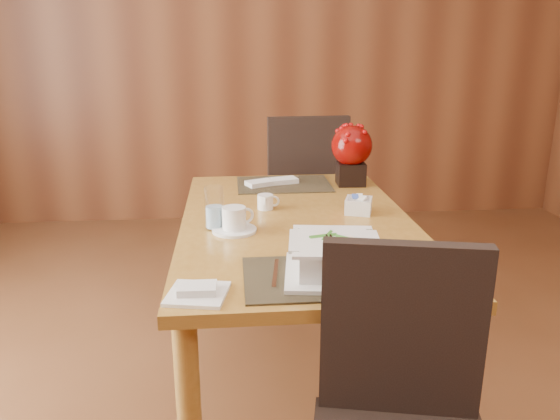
{
  "coord_description": "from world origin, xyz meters",
  "views": [
    {
      "loc": [
        -0.25,
        -1.41,
        1.42
      ],
      "look_at": [
        -0.09,
        0.35,
        0.87
      ],
      "focal_mm": 35.0,
      "sensor_mm": 36.0,
      "label": 1
    }
  ],
  "objects": [
    {
      "name": "coffee_cup",
      "position": [
        -0.25,
        0.49,
        0.79
      ],
      "size": [
        0.16,
        0.16,
        0.09
      ],
      "rotation": [
        0.0,
        0.0,
        0.34
      ],
      "color": "white",
      "rests_on": "dining_table"
    },
    {
      "name": "back_wall",
      "position": [
        0.0,
        3.0,
        1.4
      ],
      "size": [
        5.0,
        0.02,
        2.8
      ],
      "primitive_type": "cube",
      "color": "brown",
      "rests_on": "ground"
    },
    {
      "name": "soup_setting",
      "position": [
        0.04,
        0.06,
        0.81
      ],
      "size": [
        0.32,
        0.32,
        0.12
      ],
      "rotation": [
        0.0,
        0.0,
        -0.13
      ],
      "color": "white",
      "rests_on": "dining_table"
    },
    {
      "name": "dining_table",
      "position": [
        0.0,
        0.6,
        0.65
      ],
      "size": [
        0.9,
        1.5,
        0.75
      ],
      "color": "#A2732D",
      "rests_on": "ground"
    },
    {
      "name": "berry_decor",
      "position": [
        0.33,
        1.13,
        0.91
      ],
      "size": [
        0.2,
        0.2,
        0.29
      ],
      "rotation": [
        0.0,
        0.0,
        -0.04
      ],
      "color": "black",
      "rests_on": "dining_table"
    },
    {
      "name": "placemat_far",
      "position": [
        0.0,
        1.15,
        0.75
      ],
      "size": [
        0.45,
        0.33,
        0.01
      ],
      "primitive_type": "cube",
      "color": "black",
      "rests_on": "dining_table"
    },
    {
      "name": "placemat_near",
      "position": [
        0.0,
        0.05,
        0.75
      ],
      "size": [
        0.45,
        0.33,
        0.01
      ],
      "primitive_type": "cube",
      "color": "black",
      "rests_on": "dining_table"
    },
    {
      "name": "creamer_jug",
      "position": [
        -0.12,
        0.76,
        0.78
      ],
      "size": [
        0.09,
        0.09,
        0.06
      ],
      "primitive_type": null,
      "rotation": [
        0.0,
        0.0,
        -0.07
      ],
      "color": "white",
      "rests_on": "dining_table"
    },
    {
      "name": "sugar_caddy",
      "position": [
        0.26,
        0.67,
        0.78
      ],
      "size": [
        0.13,
        0.13,
        0.06
      ],
      "primitive_type": "cube",
      "rotation": [
        0.0,
        0.0,
        -0.32
      ],
      "color": "white",
      "rests_on": "dining_table"
    },
    {
      "name": "napkins_far",
      "position": [
        -0.05,
        1.15,
        0.77
      ],
      "size": [
        0.27,
        0.17,
        0.02
      ],
      "primitive_type": null,
      "rotation": [
        0.0,
        0.0,
        0.33
      ],
      "color": "silver",
      "rests_on": "dining_table"
    },
    {
      "name": "water_glass",
      "position": [
        -0.32,
        0.52,
        0.83
      ],
      "size": [
        0.08,
        0.08,
        0.16
      ],
      "primitive_type": "cylinder",
      "rotation": [
        0.0,
        0.0,
        0.07
      ],
      "color": "white",
      "rests_on": "dining_table"
    },
    {
      "name": "far_chair",
      "position": [
        0.17,
        1.68,
        0.58
      ],
      "size": [
        0.5,
        0.5,
        1.03
      ],
      "rotation": [
        0.0,
        0.0,
        3.19
      ],
      "color": "black",
      "rests_on": "ground"
    },
    {
      "name": "near_chair",
      "position": [
        0.15,
        -0.3,
        0.53
      ],
      "size": [
        0.52,
        0.52,
        0.94
      ],
      "rotation": [
        0.0,
        0.0,
        -0.22
      ],
      "color": "black",
      "rests_on": "ground"
    },
    {
      "name": "bread_plate",
      "position": [
        -0.35,
        -0.04,
        0.76
      ],
      "size": [
        0.19,
        0.19,
        0.01
      ],
      "primitive_type": "cube",
      "rotation": [
        0.0,
        0.0,
        -0.19
      ],
      "color": "white",
      "rests_on": "dining_table"
    }
  ]
}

